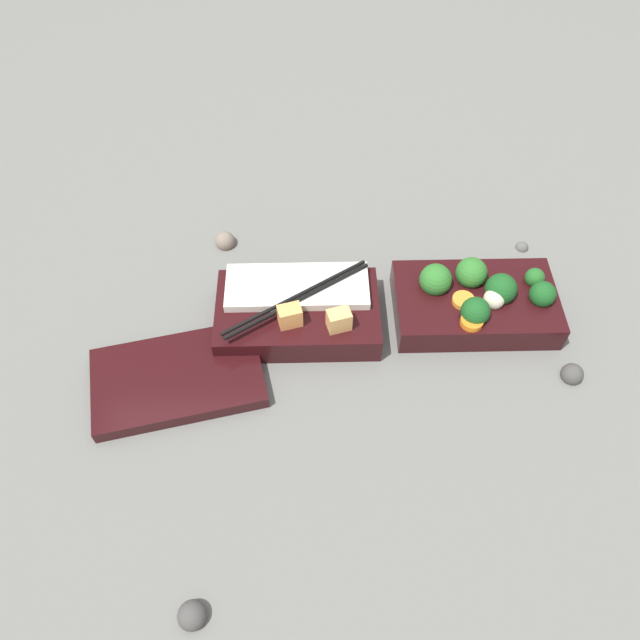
{
  "coord_description": "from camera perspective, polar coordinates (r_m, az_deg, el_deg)",
  "views": [
    {
      "loc": [
        0.1,
        0.51,
        0.68
      ],
      "look_at": [
        0.09,
        0.04,
        0.04
      ],
      "focal_mm": 35.0,
      "sensor_mm": 36.0,
      "label": 1
    }
  ],
  "objects": [
    {
      "name": "bento_lid",
      "position": [
        0.81,
        -12.86,
        -5.19
      ],
      "size": [
        0.23,
        0.17,
        0.02
      ],
      "primitive_type": "cube",
      "rotation": [
        0.0,
        0.0,
        0.21
      ],
      "color": "black",
      "rests_on": "ground_plane"
    },
    {
      "name": "ground_plane",
      "position": [
        0.86,
        5.7,
        0.46
      ],
      "size": [
        3.0,
        3.0,
        0.0
      ],
      "primitive_type": "plane",
      "color": "slate"
    },
    {
      "name": "bento_tray_vegetable",
      "position": [
        0.86,
        14.08,
        1.88
      ],
      "size": [
        0.22,
        0.13,
        0.07
      ],
      "color": "black",
      "rests_on": "ground_plane"
    },
    {
      "name": "pebble_3",
      "position": [
        0.7,
        -11.6,
        -24.94
      ],
      "size": [
        0.03,
        0.03,
        0.03
      ],
      "primitive_type": "sphere",
      "color": "#474442",
      "rests_on": "ground_plane"
    },
    {
      "name": "pebble_0",
      "position": [
        0.95,
        -8.66,
        7.14
      ],
      "size": [
        0.03,
        0.03,
        0.03
      ],
      "primitive_type": "sphere",
      "color": "#7A6B5B",
      "rests_on": "ground_plane"
    },
    {
      "name": "pebble_1",
      "position": [
        0.98,
        18.02,
        6.48
      ],
      "size": [
        0.02,
        0.02,
        0.02
      ],
      "primitive_type": "sphere",
      "color": "#595651",
      "rests_on": "ground_plane"
    },
    {
      "name": "pebble_2",
      "position": [
        0.86,
        22.04,
        -4.61
      ],
      "size": [
        0.03,
        0.03,
        0.03
      ],
      "primitive_type": "sphere",
      "color": "#474442",
      "rests_on": "ground_plane"
    },
    {
      "name": "bento_tray_rice",
      "position": [
        0.83,
        -2.02,
        0.83
      ],
      "size": [
        0.22,
        0.13,
        0.07
      ],
      "color": "black",
      "rests_on": "ground_plane"
    }
  ]
}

